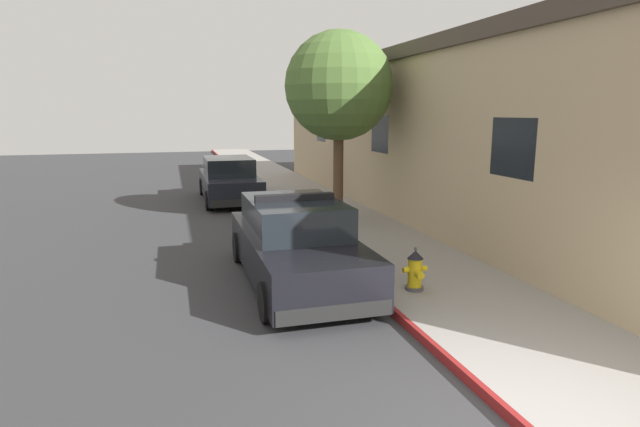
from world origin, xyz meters
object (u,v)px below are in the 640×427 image
at_px(police_cruiser, 296,244).
at_px(parked_car_silver_ahead, 229,180).
at_px(street_tree, 339,87).
at_px(fire_hydrant, 415,270).

xyz_separation_m(police_cruiser, parked_car_silver_ahead, (-0.19, 9.63, -0.00)).
height_order(police_cruiser, parked_car_silver_ahead, police_cruiser).
relative_size(police_cruiser, street_tree, 0.93).
bearing_deg(parked_car_silver_ahead, police_cruiser, -88.88).
height_order(parked_car_silver_ahead, fire_hydrant, parked_car_silver_ahead).
bearing_deg(street_tree, parked_car_silver_ahead, 115.23).
bearing_deg(fire_hydrant, street_tree, 85.24).
xyz_separation_m(parked_car_silver_ahead, street_tree, (2.45, -5.21, 3.10)).
relative_size(fire_hydrant, street_tree, 0.15).
bearing_deg(police_cruiser, street_tree, 62.84).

